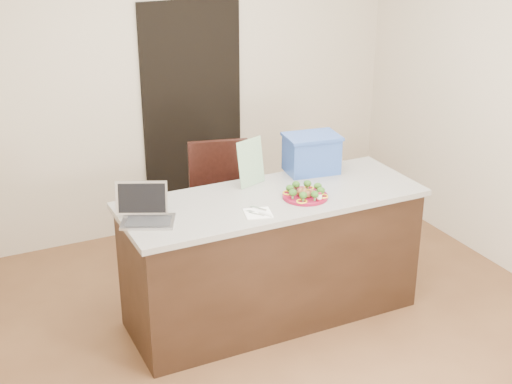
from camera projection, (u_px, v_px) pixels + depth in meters
name	position (u px, v px, depth m)	size (l,w,h in m)	color
ground	(288.00, 331.00, 4.92)	(4.00, 4.00, 0.00)	brown
room_shell	(292.00, 104.00, 4.30)	(4.00, 4.00, 4.00)	white
doorway	(193.00, 116.00, 6.22)	(0.90, 0.02, 2.00)	black
island	(272.00, 257.00, 4.95)	(2.06, 0.76, 0.92)	black
plate	(305.00, 196.00, 4.75)	(0.30, 0.30, 0.02)	maroon
meatballs	(305.00, 192.00, 4.73)	(0.12, 0.12, 0.05)	brown
broccoli	(305.00, 189.00, 4.73)	(0.26, 0.26, 0.05)	#204A13
pepper_rings	(305.00, 195.00, 4.74)	(0.25, 0.25, 0.01)	yellow
napkin	(258.00, 213.00, 4.51)	(0.17, 0.17, 0.01)	white
fork	(255.00, 213.00, 4.51)	(0.07, 0.13, 0.00)	silver
knife	(264.00, 212.00, 4.50)	(0.07, 0.21, 0.01)	silver
yogurt_bottle	(319.00, 199.00, 4.66)	(0.03, 0.03, 0.07)	white
laptop	(145.00, 210.00, 4.41)	(0.39, 0.38, 0.23)	#A7A6AB
leaflet	(251.00, 162.00, 4.91)	(0.23, 0.00, 0.33)	silver
blue_box	(312.00, 153.00, 5.15)	(0.42, 0.33, 0.28)	#2E51A7
chair	(225.00, 200.00, 5.53)	(0.56, 0.57, 1.05)	black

